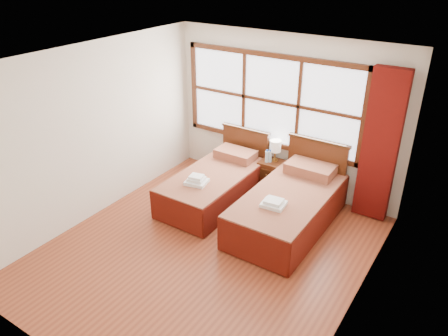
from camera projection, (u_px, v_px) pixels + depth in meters
The scene contains 15 objects.
floor at pixel (206, 250), 6.01m from camera, with size 4.50×4.50×0.00m, color brown.
ceiling at pixel (202, 62), 4.84m from camera, with size 4.50×4.50×0.00m, color white.
wall_back at pixel (285, 115), 7.11m from camera, with size 4.00×4.00×0.00m, color silver.
wall_left at pixel (94, 133), 6.41m from camera, with size 4.50×4.50×0.00m, color silver.
wall_right at pixel (364, 214), 4.45m from camera, with size 4.50×4.50×0.00m, color silver.
window at pixel (271, 101), 7.11m from camera, with size 3.16×0.06×1.56m.
curtain at pixel (380, 147), 6.28m from camera, with size 0.50×0.16×2.30m, color #5D0D09.
bed_left at pixel (215, 184), 7.10m from camera, with size 0.99×2.01×0.96m.
bed_right at pixel (290, 206), 6.44m from camera, with size 1.08×2.10×1.05m.
nightstand at pixel (272, 176), 7.41m from camera, with size 0.40×0.40×0.54m.
towels_left at pixel (197, 180), 6.64m from camera, with size 0.37×0.34×0.13m.
towels_right at pixel (274, 203), 5.98m from camera, with size 0.34×0.31×0.09m.
lamp at pixel (275, 147), 7.20m from camera, with size 0.19×0.19×0.36m.
bottle_near at pixel (267, 156), 7.23m from camera, with size 0.06×0.06×0.22m.
bottle_far at pixel (270, 156), 7.23m from camera, with size 0.06×0.06×0.22m.
Camera 1 is at (2.86, -3.93, 3.73)m, focal length 35.00 mm.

